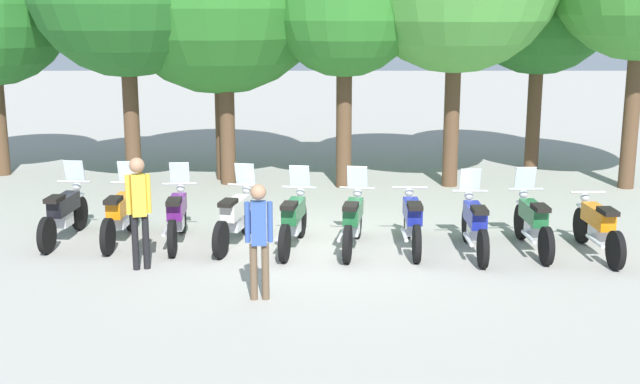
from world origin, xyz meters
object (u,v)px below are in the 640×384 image
Objects in this scene: motorcycle_0 at (61,213)px; person_1 at (256,233)px; motorcycle_2 at (174,215)px; motorcycle_7 at (472,224)px; motorcycle_1 at (117,214)px; motorcycle_3 at (232,217)px; person_0 at (136,204)px; motorcycle_9 at (595,226)px; motorcycle_5 at (350,220)px; motorcycle_8 at (530,221)px; motorcycle_4 at (291,219)px; tree_4 at (342,0)px; motorcycle_6 at (409,221)px.

person_1 is (3.75, -3.09, 0.49)m from motorcycle_0.
motorcycle_2 and motorcycle_7 have the same top height.
motorcycle_1 is at bearing -89.91° from motorcycle_0.
person_1 reaches higher than motorcycle_3.
motorcycle_1 is at bearing -174.93° from person_0.
motorcycle_3 is at bearing -90.60° from motorcycle_0.
motorcycle_9 is at bearing -92.48° from motorcycle_7.
motorcycle_9 is at bearing -86.14° from motorcycle_5.
motorcycle_8 is at bearing -91.88° from motorcycle_1.
motorcycle_7 is 1.00× the size of motorcycle_9.
person_1 reaches higher than motorcycle_4.
person_1 is 0.28× the size of tree_4.
motorcycle_3 is at bearing 81.78° from motorcycle_9.
motorcycle_8 is at bearing 80.53° from person_0.
motorcycle_3 is 3.12m from motorcycle_6.
tree_4 reaches higher than motorcycle_8.
motorcycle_3 is 0.99× the size of motorcycle_7.
motorcycle_2 reaches higher than motorcycle_9.
person_0 reaches higher than motorcycle_2.
motorcycle_9 is 6.03m from person_1.
motorcycle_5 is at bearing -89.76° from tree_4.
motorcycle_4 is (1.04, -0.20, 0.00)m from motorcycle_3.
motorcycle_2 is 1.00× the size of motorcycle_6.
person_1 is at bearing -155.21° from motorcycle_3.
motorcycle_9 is at bearing -90.89° from motorcycle_0.
motorcycle_8 is (8.30, -0.63, 0.00)m from motorcycle_0.
motorcycle_3 is 6.44m from tree_4.
motorcycle_4 is at bearing -92.09° from motorcycle_0.
motorcycle_3 is 5.19m from motorcycle_8.
motorcycle_6 is 0.36× the size of tree_4.
motorcycle_7 and motorcycle_8 have the same top height.
motorcycle_3 and motorcycle_7 have the same top height.
motorcycle_3 is 2.92m from person_1.
person_1 is at bearing -124.89° from motorcycle_0.
motorcycle_1 and motorcycle_8 have the same top height.
person_1 is (-4.55, -2.45, 0.49)m from motorcycle_8.
motorcycle_6 is at bearing -82.21° from motorcycle_3.
motorcycle_0 is 1.00× the size of motorcycle_9.
tree_4 is (-3.13, 5.16, 3.75)m from motorcycle_8.
motorcycle_1 is 1.00× the size of motorcycle_8.
tree_4 is at bearing 12.45° from motorcycle_6.
motorcycle_0 is 7.31m from motorcycle_7.
motorcycle_3 is at bearing 83.47° from motorcycle_7.
motorcycle_3 is 0.99× the size of motorcycle_4.
motorcycle_9 is 7.67m from person_0.
motorcycle_0 is 1.04m from motorcycle_1.
motorcycle_1 is 1.00× the size of motorcycle_6.
motorcycle_0 is 1.00× the size of motorcycle_1.
motorcycle_7 is 1.00× the size of motorcycle_8.
motorcycle_5 is (4.16, -0.46, 0.00)m from motorcycle_1.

